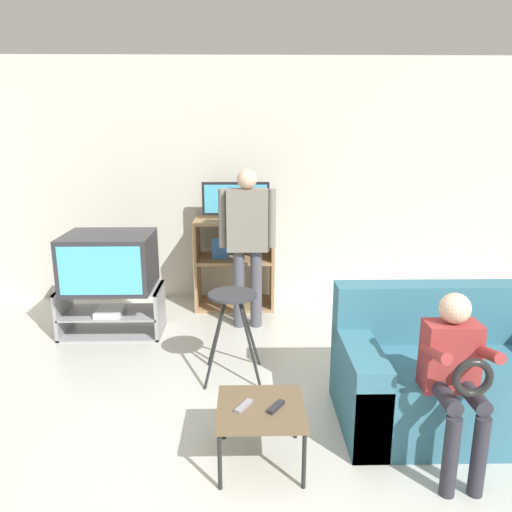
# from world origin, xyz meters

# --- Properties ---
(wall_back) EXTENTS (6.40, 0.06, 2.60)m
(wall_back) POSITION_xyz_m (0.00, 3.62, 1.30)
(wall_back) COLOR beige
(wall_back) RESTS_ON ground_plane
(tv_stand) EXTENTS (0.93, 0.45, 0.45)m
(tv_stand) POSITION_xyz_m (-1.41, 2.56, 0.22)
(tv_stand) COLOR #939399
(tv_stand) RESTS_ON ground_plane
(television_main) EXTENTS (0.78, 0.63, 0.51)m
(television_main) POSITION_xyz_m (-1.39, 2.56, 0.70)
(television_main) COLOR #2D2D33
(television_main) RESTS_ON tv_stand
(media_shelf) EXTENTS (0.83, 0.50, 0.96)m
(media_shelf) POSITION_xyz_m (-0.27, 3.30, 0.49)
(media_shelf) COLOR #9E7A51
(media_shelf) RESTS_ON ground_plane
(television_flat) EXTENTS (0.70, 0.20, 0.38)m
(television_flat) POSITION_xyz_m (-0.25, 3.30, 1.14)
(television_flat) COLOR black
(television_flat) RESTS_ON media_shelf
(folding_stool) EXTENTS (0.44, 0.41, 0.69)m
(folding_stool) POSITION_xyz_m (-0.25, 1.70, 0.56)
(folding_stool) COLOR black
(folding_stool) RESTS_ON ground_plane
(snack_table) EXTENTS (0.50, 0.50, 0.36)m
(snack_table) POSITION_xyz_m (-0.07, 0.67, 0.32)
(snack_table) COLOR brown
(snack_table) RESTS_ON ground_plane
(remote_control_black) EXTENTS (0.11, 0.14, 0.02)m
(remote_control_black) POSITION_xyz_m (0.02, 0.66, 0.37)
(remote_control_black) COLOR #232328
(remote_control_black) RESTS_ON snack_table
(remote_control_white) EXTENTS (0.11, 0.14, 0.02)m
(remote_control_white) POSITION_xyz_m (-0.16, 0.67, 0.37)
(remote_control_white) COLOR gray
(remote_control_white) RESTS_ON snack_table
(couch) EXTENTS (1.44, 0.83, 0.86)m
(couch) POSITION_xyz_m (1.18, 1.08, 0.30)
(couch) COLOR teal
(couch) RESTS_ON ground_plane
(person_standing_adult) EXTENTS (0.53, 0.20, 1.52)m
(person_standing_adult) POSITION_xyz_m (-0.13, 2.71, 0.92)
(person_standing_adult) COLOR #4C4C56
(person_standing_adult) RESTS_ON ground_plane
(person_seated_child) EXTENTS (0.33, 0.43, 1.02)m
(person_seated_child) POSITION_xyz_m (0.99, 0.60, 0.61)
(person_seated_child) COLOR #2D2D38
(person_seated_child) RESTS_ON ground_plane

